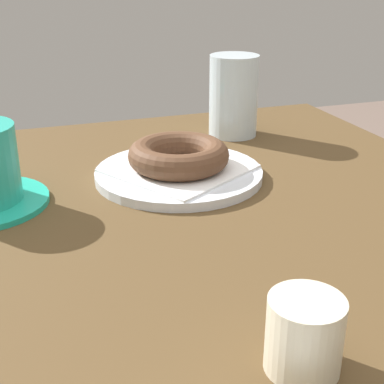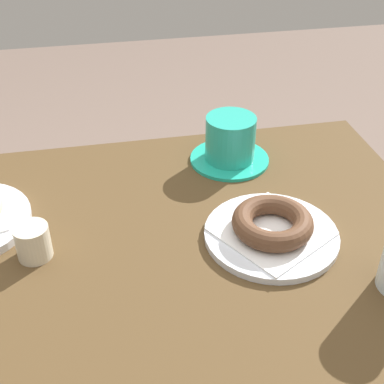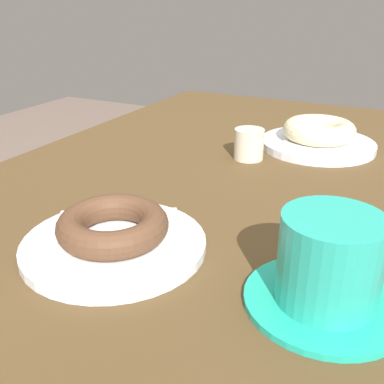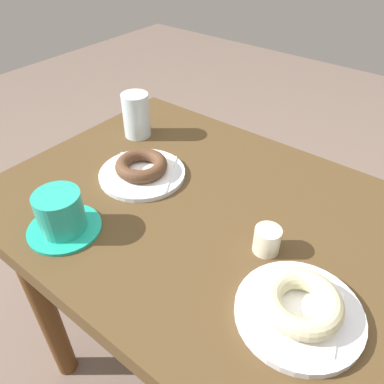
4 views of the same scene
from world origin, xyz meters
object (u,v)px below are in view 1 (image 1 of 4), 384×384
(donut_chocolate_ring, at_px, (181,155))
(water_glass, at_px, (234,96))
(plate_chocolate_ring, at_px, (182,173))
(sugar_jar, at_px, (304,335))

(donut_chocolate_ring, xyz_separation_m, water_glass, (-0.14, 0.12, 0.03))
(plate_chocolate_ring, height_order, water_glass, water_glass)
(water_glass, xyz_separation_m, sugar_jar, (0.48, -0.16, -0.03))
(water_glass, height_order, sugar_jar, water_glass)
(plate_chocolate_ring, height_order, donut_chocolate_ring, donut_chocolate_ring)
(plate_chocolate_ring, height_order, sugar_jar, sugar_jar)
(donut_chocolate_ring, distance_m, sugar_jar, 0.34)
(donut_chocolate_ring, relative_size, water_glass, 1.03)
(donut_chocolate_ring, relative_size, sugar_jar, 2.34)
(donut_chocolate_ring, bearing_deg, plate_chocolate_ring, 0.00)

